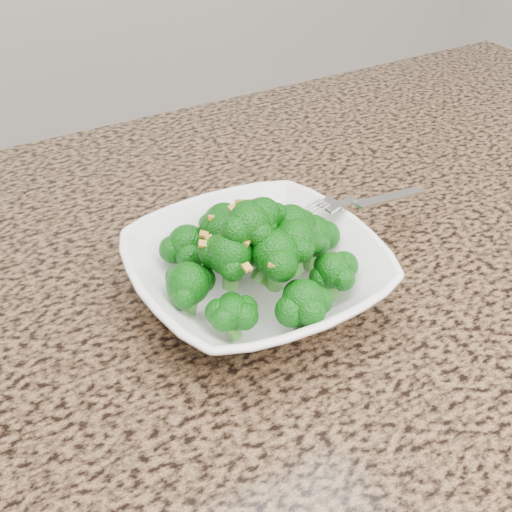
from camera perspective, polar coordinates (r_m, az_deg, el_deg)
granite_counter at (r=0.57m, az=-0.66°, el=-10.91°), size 1.64×1.04×0.03m
bowl at (r=0.60m, az=0.00°, el=-1.64°), size 0.23×0.23×0.06m
broccoli_pile at (r=0.57m, az=0.00°, el=3.51°), size 0.20×0.20×0.07m
garlic_topping at (r=0.55m, az=0.00°, el=6.97°), size 0.12×0.12×0.01m
fork at (r=0.65m, az=8.29°, el=4.76°), size 0.18×0.06×0.01m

